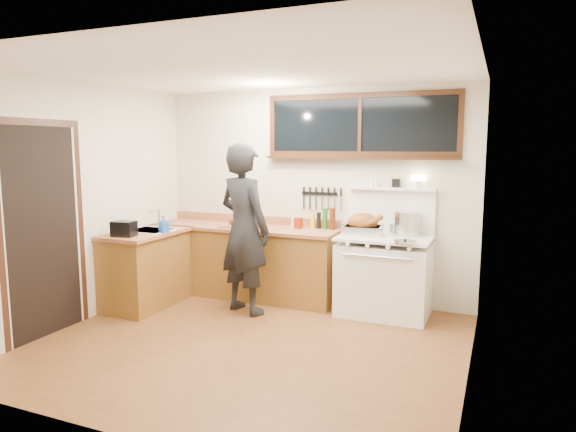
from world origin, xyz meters
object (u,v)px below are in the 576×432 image
at_px(cutting_board, 236,223).
at_px(roast_turkey, 363,226).
at_px(man, 244,229).
at_px(vintage_stove, 384,274).

xyz_separation_m(cutting_board, roast_turkey, (1.61, 0.07, 0.05)).
xyz_separation_m(man, cutting_board, (-0.37, 0.49, -0.02)).
bearing_deg(cutting_board, roast_turkey, 2.38).
distance_m(man, roast_turkey, 1.36).
relative_size(man, cutting_board, 4.77).
height_order(cutting_board, roast_turkey, roast_turkey).
relative_size(vintage_stove, man, 0.81).
distance_m(cutting_board, roast_turkey, 1.61).
bearing_deg(man, vintage_stove, 19.99).
bearing_deg(man, cutting_board, 126.96).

